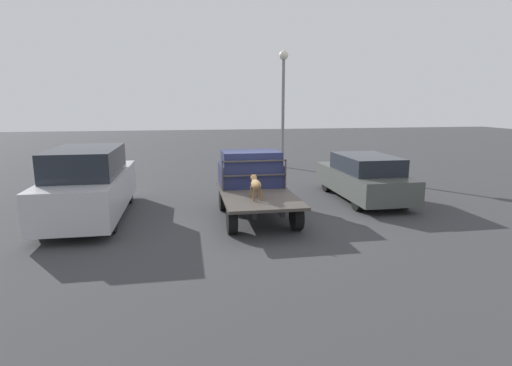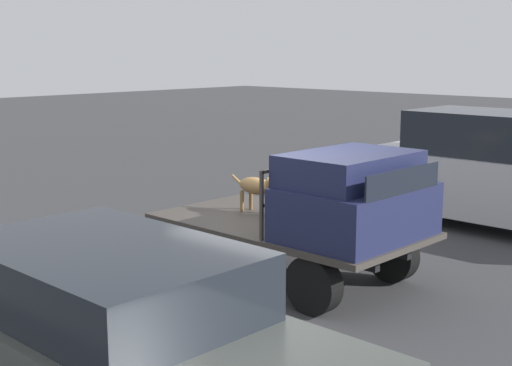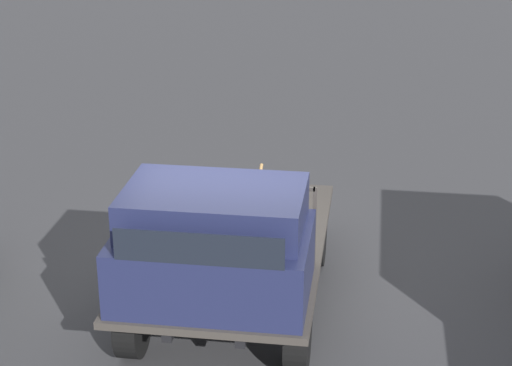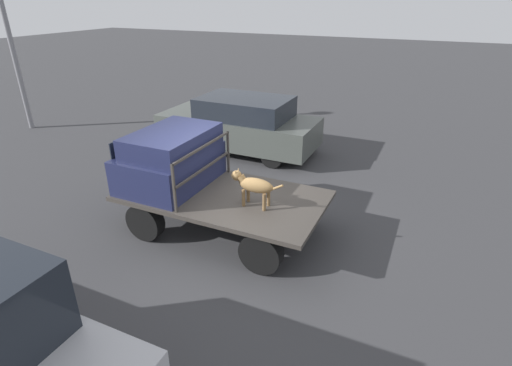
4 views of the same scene
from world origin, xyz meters
TOP-DOWN VIEW (x-y plane):
  - ground_plane at (0.00, 0.00)m, footprint 80.00×80.00m
  - flatbed_truck at (0.00, 0.00)m, footprint 3.82×2.06m
  - truck_cab at (1.13, 0.00)m, footprint 1.40×1.94m
  - truck_headboard at (0.39, 0.00)m, footprint 0.04×1.94m
  - dog at (-0.70, 0.16)m, footprint 1.01×0.25m
  - parked_sedan at (1.72, -4.10)m, footprint 4.56×1.88m
  - parked_pickup_far at (0.96, 4.80)m, footprint 5.23×1.96m
  - light_pole_near at (9.30, -3.03)m, footprint 0.47×0.47m

SIDE VIEW (x-z plane):
  - ground_plane at x=0.00m, z-range 0.00..0.00m
  - flatbed_truck at x=0.00m, z-range 0.19..0.98m
  - parked_sedan at x=1.72m, z-range 0.01..1.59m
  - parked_pickup_far at x=0.96m, z-range -0.03..2.06m
  - dog at x=-0.70m, z-range 0.87..1.51m
  - truck_cab at x=1.13m, z-range 0.76..1.86m
  - truck_headboard at x=0.39m, z-range 0.94..1.83m
  - light_pole_near at x=9.30m, z-range 1.04..6.97m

